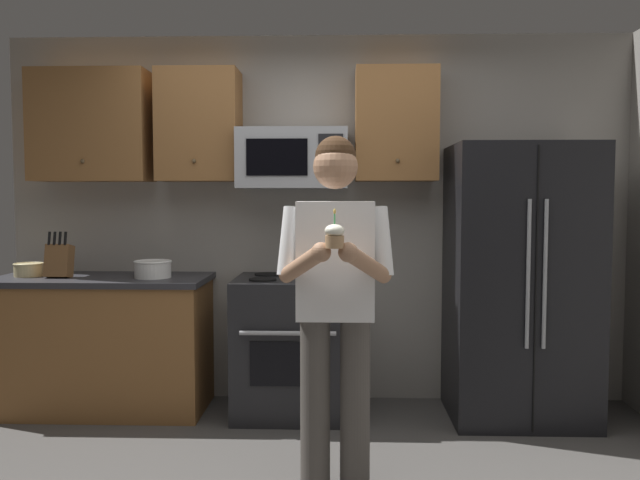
% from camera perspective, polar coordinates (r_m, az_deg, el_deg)
% --- Properties ---
extents(wall_back, '(4.40, 0.10, 2.60)m').
position_cam_1_polar(wall_back, '(4.73, -0.30, 1.83)').
color(wall_back, gray).
rests_on(wall_back, ground).
extents(oven_range, '(0.76, 0.70, 0.93)m').
position_cam_1_polar(oven_range, '(4.46, -2.44, -9.18)').
color(oven_range, black).
rests_on(oven_range, ground).
extents(microwave, '(0.74, 0.41, 0.40)m').
position_cam_1_polar(microwave, '(4.47, -2.37, 7.09)').
color(microwave, '#9EA0A5').
extents(refrigerator, '(0.90, 0.75, 1.80)m').
position_cam_1_polar(refrigerator, '(4.49, 17.02, -3.58)').
color(refrigerator, black).
rests_on(refrigerator, ground).
extents(cabinet_row_upper, '(2.78, 0.36, 0.76)m').
position_cam_1_polar(cabinet_row_upper, '(4.62, -9.56, 9.80)').
color(cabinet_row_upper, brown).
extents(counter_left, '(1.44, 0.66, 0.92)m').
position_cam_1_polar(counter_left, '(4.76, -18.41, -8.54)').
color(counter_left, brown).
rests_on(counter_left, ground).
extents(knife_block, '(0.16, 0.15, 0.32)m').
position_cam_1_polar(knife_block, '(4.73, -21.83, -1.67)').
color(knife_block, brown).
rests_on(knife_block, counter_left).
extents(bowl_large_white, '(0.25, 0.25, 0.12)m').
position_cam_1_polar(bowl_large_white, '(4.52, -14.39, -2.44)').
color(bowl_large_white, white).
rests_on(bowl_large_white, counter_left).
extents(bowl_small_colored, '(0.20, 0.20, 0.09)m').
position_cam_1_polar(bowl_small_colored, '(4.89, -24.10, -2.35)').
color(bowl_small_colored, beige).
rests_on(bowl_small_colored, counter_left).
extents(person, '(0.60, 0.48, 1.76)m').
position_cam_1_polar(person, '(3.23, 1.34, -4.53)').
color(person, '#4C4742').
rests_on(person, ground).
extents(cupcake, '(0.09, 0.09, 0.17)m').
position_cam_1_polar(cupcake, '(2.87, 1.28, 0.38)').
color(cupcake, '#A87F56').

